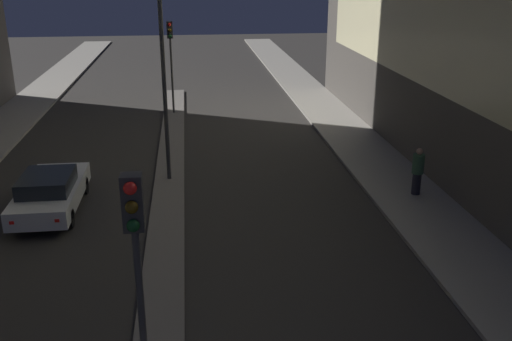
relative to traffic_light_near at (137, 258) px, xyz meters
name	(u,v)px	position (x,y,z in m)	size (l,w,h in m)	color
median_strip	(170,172)	(0.00, 14.28, -3.75)	(1.16, 32.06, 0.13)	#66605B
traffic_light_near	(137,258)	(0.00, 0.00, 0.00)	(0.32, 0.42, 5.06)	#383838
traffic_light_mid	(171,47)	(0.00, 24.07, 0.00)	(0.32, 0.42, 5.06)	#383838
street_lamp	(162,52)	(0.00, 13.34, 1.25)	(0.48, 0.48, 7.49)	#383838
car_left_lane	(50,192)	(-3.97, 10.86, -3.07)	(1.93, 4.73, 1.46)	silver
pedestrian_on_right_sidewalk	(418,170)	(9.06, 10.63, -2.77)	(0.42, 0.42, 1.77)	black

